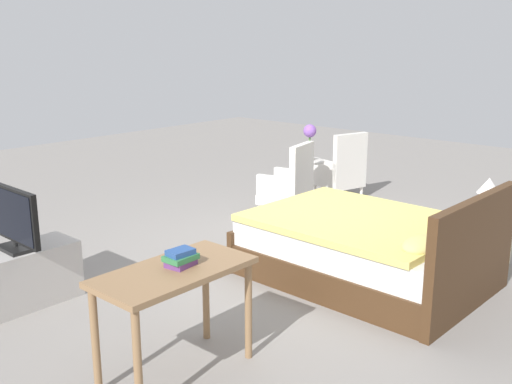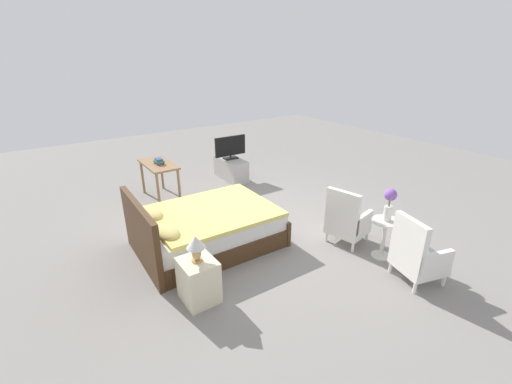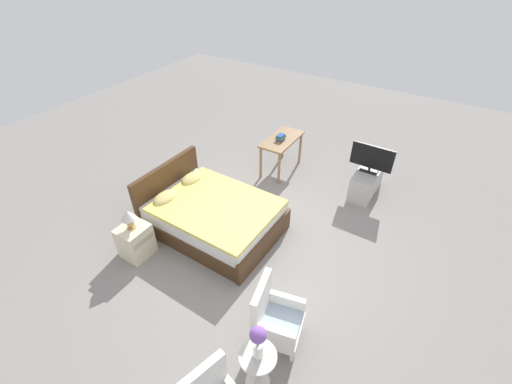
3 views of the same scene
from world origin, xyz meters
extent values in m
plane|color=gray|center=(0.00, 0.00, 0.00)|extent=(16.00, 16.00, 0.00)
cube|color=#472D19|center=(-0.16, 0.93, 0.14)|extent=(1.50, 2.11, 0.28)
cube|color=white|center=(-0.16, 0.93, 0.40)|extent=(1.44, 2.02, 0.24)
cube|color=#EAD66B|center=(-0.16, 0.84, 0.55)|extent=(1.48, 1.86, 0.06)
cube|color=#472D19|center=(-0.14, 1.93, 0.48)|extent=(1.49, 0.11, 0.96)
cube|color=#472D19|center=(-0.18, -0.08, 0.20)|extent=(1.49, 0.09, 0.40)
ellipsoid|color=#DBC670|center=(-0.47, 1.66, 0.59)|extent=(0.45, 0.29, 0.14)
ellipsoid|color=#DBC670|center=(0.19, 1.65, 0.59)|extent=(0.45, 0.29, 0.14)
cylinder|color=white|center=(-2.79, -1.09, 0.08)|extent=(0.04, 0.04, 0.16)
cylinder|color=white|center=(-2.34, -1.22, 0.08)|extent=(0.04, 0.04, 0.16)
cylinder|color=white|center=(-2.66, -0.65, 0.08)|extent=(0.04, 0.04, 0.16)
cylinder|color=white|center=(-2.22, -0.78, 0.08)|extent=(0.04, 0.04, 0.16)
cube|color=white|center=(-2.50, -0.94, 0.22)|extent=(0.67, 0.67, 0.12)
cube|color=#A3B7CC|center=(-2.50, -0.94, 0.33)|extent=(0.62, 0.62, 0.10)
cube|color=white|center=(-2.44, -0.71, 0.60)|extent=(0.54, 0.23, 0.64)
cube|color=white|center=(-2.73, -0.87, 0.41)|extent=(0.21, 0.51, 0.26)
cube|color=white|center=(-2.28, -1.00, 0.41)|extent=(0.21, 0.51, 0.26)
cylinder|color=white|center=(-1.48, -1.21, 0.08)|extent=(0.04, 0.04, 0.16)
cylinder|color=white|center=(-1.03, -1.11, 0.08)|extent=(0.04, 0.04, 0.16)
cylinder|color=white|center=(-1.58, -0.76, 0.08)|extent=(0.04, 0.04, 0.16)
cylinder|color=white|center=(-1.13, -0.66, 0.08)|extent=(0.04, 0.04, 0.16)
cube|color=white|center=(-1.30, -0.94, 0.22)|extent=(0.64, 0.64, 0.12)
cube|color=#A3B7CC|center=(-1.30, -0.94, 0.33)|extent=(0.59, 0.59, 0.10)
cube|color=white|center=(-1.35, -0.71, 0.60)|extent=(0.54, 0.19, 0.64)
cube|color=white|center=(-1.53, -0.99, 0.41)|extent=(0.18, 0.52, 0.26)
cube|color=white|center=(-1.07, -0.88, 0.41)|extent=(0.18, 0.52, 0.26)
cylinder|color=beige|center=(-1.90, -1.01, 0.01)|extent=(0.28, 0.28, 0.03)
cylinder|color=beige|center=(-1.90, -1.01, 0.30)|extent=(0.06, 0.06, 0.55)
cylinder|color=beige|center=(-1.90, -1.01, 0.59)|extent=(0.40, 0.40, 0.02)
cylinder|color=silver|center=(-1.90, -1.01, 0.71)|extent=(0.11, 0.11, 0.22)
cylinder|color=#477538|center=(-1.90, -1.01, 0.87)|extent=(0.02, 0.02, 0.10)
sphere|color=#8956B7|center=(-1.90, -1.01, 0.99)|extent=(0.17, 0.17, 0.17)
cube|color=beige|center=(-1.23, 1.61, 0.27)|extent=(0.44, 0.40, 0.55)
cube|color=#B3AB8E|center=(-1.23, 1.40, 0.38)|extent=(0.37, 0.01, 0.09)
cylinder|color=tan|center=(-1.23, 1.61, 0.56)|extent=(0.13, 0.13, 0.02)
ellipsoid|color=tan|center=(-1.23, 1.61, 0.65)|extent=(0.11, 0.11, 0.16)
cone|color=silver|center=(-1.23, 1.61, 0.80)|extent=(0.22, 0.22, 0.15)
cube|color=#B7B2AD|center=(2.22, -0.90, 0.25)|extent=(0.96, 0.40, 0.49)
cube|color=black|center=(2.22, -0.90, 0.51)|extent=(0.20, 0.32, 0.03)
cylinder|color=black|center=(2.22, -0.90, 0.55)|extent=(0.04, 0.04, 0.05)
cube|color=black|center=(2.22, -0.90, 0.79)|extent=(0.06, 0.77, 0.45)
cube|color=black|center=(2.25, -0.90, 0.79)|extent=(0.02, 0.72, 0.40)
cylinder|color=#8E6B47|center=(1.59, 0.66, 0.35)|extent=(0.05, 0.05, 0.70)
cylinder|color=#8E6B47|center=(2.53, 0.66, 0.35)|extent=(0.05, 0.05, 0.70)
cylinder|color=#8E6B47|center=(1.59, 1.08, 0.35)|extent=(0.05, 0.05, 0.70)
cylinder|color=#8E6B47|center=(2.53, 1.08, 0.35)|extent=(0.05, 0.05, 0.70)
cube|color=#8E6B47|center=(2.06, 0.87, 0.72)|extent=(1.04, 0.52, 0.04)
cube|color=#66387A|center=(1.99, 0.87, 0.76)|extent=(0.20, 0.16, 0.04)
cube|color=#337A47|center=(1.99, 0.87, 0.80)|extent=(0.20, 0.16, 0.04)
cube|color=#284C8E|center=(1.99, 0.87, 0.84)|extent=(0.17, 0.13, 0.04)
camera|label=1|loc=(4.37, 3.61, 2.16)|focal=42.00mm
camera|label=2|loc=(-4.39, 2.96, 2.81)|focal=24.00mm
camera|label=3|loc=(-3.41, -1.92, 4.04)|focal=24.00mm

